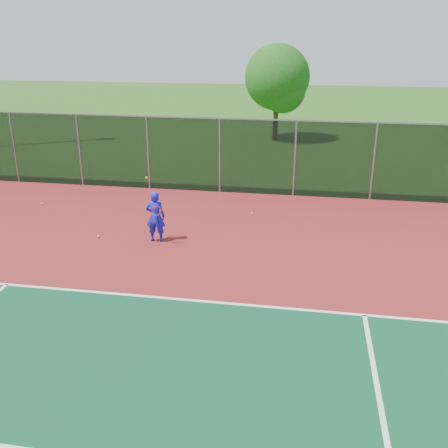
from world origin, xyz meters
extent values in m
plane|color=#255317|center=(0.00, 0.00, 0.00)|extent=(120.00, 120.00, 0.00)
cube|color=maroon|center=(0.00, 2.00, 0.01)|extent=(30.00, 20.00, 0.02)
cube|color=white|center=(2.00, 3.00, 0.03)|extent=(22.00, 0.10, 0.00)
cube|color=black|center=(0.00, 12.00, 1.52)|extent=(30.00, 0.04, 3.00)
cube|color=gray|center=(0.00, 12.00, 3.02)|extent=(30.00, 0.06, 0.06)
imported|color=#161CD6|center=(-4.03, 6.50, 0.83)|extent=(0.62, 0.44, 1.62)
cylinder|color=black|center=(-3.88, 6.25, 0.85)|extent=(0.03, 0.15, 0.27)
torus|color=#A51414|center=(-3.88, 6.15, 1.15)|extent=(0.30, 0.13, 0.29)
sphere|color=gold|center=(-4.28, 6.60, 2.03)|extent=(0.07, 0.07, 0.07)
sphere|color=gold|center=(-9.37, 9.18, 0.06)|extent=(0.07, 0.07, 0.07)
sphere|color=gold|center=(-1.36, 9.45, 0.06)|extent=(0.07, 0.07, 0.07)
sphere|color=gold|center=(-5.95, 6.45, 0.06)|extent=(0.07, 0.07, 0.07)
cylinder|color=#3B2815|center=(-1.56, 23.30, 1.08)|extent=(0.30, 0.30, 2.17)
sphere|color=#184F15|center=(-1.56, 23.30, 3.73)|extent=(3.85, 3.85, 3.85)
sphere|color=#184F15|center=(-1.16, 23.00, 3.01)|extent=(2.65, 2.65, 2.65)
camera|label=1|loc=(0.48, -7.40, 6.08)|focal=40.00mm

